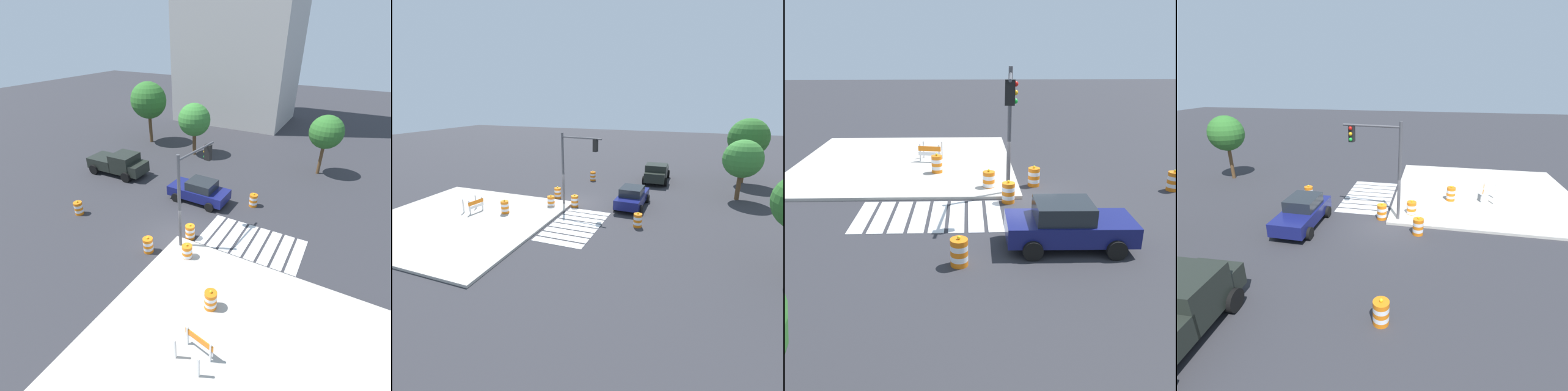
# 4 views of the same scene
# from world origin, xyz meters

# --- Properties ---
(ground_plane) EXTENTS (120.00, 120.00, 0.00)m
(ground_plane) POSITION_xyz_m (0.00, 0.00, 0.00)
(ground_plane) COLOR #2D2D33
(sidewalk_corner) EXTENTS (12.00, 12.00, 0.15)m
(sidewalk_corner) POSITION_xyz_m (6.00, -6.00, 0.07)
(sidewalk_corner) COLOR #BCB7AD
(sidewalk_corner) RESTS_ON ground
(crosswalk_stripes) EXTENTS (5.85, 3.20, 0.02)m
(crosswalk_stripes) POSITION_xyz_m (4.00, 1.80, 0.01)
(crosswalk_stripes) COLOR silver
(crosswalk_stripes) RESTS_ON ground
(sports_car) EXTENTS (4.33, 2.19, 1.63)m
(sports_car) POSITION_xyz_m (-0.95, 4.53, 0.81)
(sports_car) COLOR navy
(sports_car) RESTS_ON ground
(traffic_barrel_near_corner) EXTENTS (0.56, 0.56, 1.02)m
(traffic_barrel_near_corner) POSITION_xyz_m (2.71, 5.71, 0.45)
(traffic_barrel_near_corner) COLOR orange
(traffic_barrel_near_corner) RESTS_ON ground
(traffic_barrel_crosswalk_end) EXTENTS (0.56, 0.56, 1.02)m
(traffic_barrel_crosswalk_end) POSITION_xyz_m (0.67, 0.36, 0.45)
(traffic_barrel_crosswalk_end) COLOR orange
(traffic_barrel_crosswalk_end) RESTS_ON ground
(traffic_barrel_median_near) EXTENTS (0.56, 0.56, 1.02)m
(traffic_barrel_median_near) POSITION_xyz_m (1.44, -1.30, 0.45)
(traffic_barrel_median_near) COLOR orange
(traffic_barrel_median_near) RESTS_ON ground
(traffic_barrel_median_far) EXTENTS (0.56, 0.56, 1.02)m
(traffic_barrel_median_far) POSITION_xyz_m (-7.20, -0.95, 0.45)
(traffic_barrel_median_far) COLOR orange
(traffic_barrel_median_far) RESTS_ON ground
(traffic_barrel_far_curb) EXTENTS (0.56, 0.56, 1.02)m
(traffic_barrel_far_curb) POSITION_xyz_m (-0.76, -1.81, 0.45)
(traffic_barrel_far_curb) COLOR orange
(traffic_barrel_far_curb) RESTS_ON ground
(traffic_barrel_on_sidewalk) EXTENTS (0.56, 0.56, 1.02)m
(traffic_barrel_on_sidewalk) POSITION_xyz_m (4.03, -3.67, 0.60)
(traffic_barrel_on_sidewalk) COLOR orange
(traffic_barrel_on_sidewalk) RESTS_ON sidewalk_corner
(construction_barricade) EXTENTS (1.35, 0.98, 1.00)m
(construction_barricade) POSITION_xyz_m (4.55, -5.91, 0.72)
(construction_barricade) COLOR silver
(construction_barricade) RESTS_ON sidewalk_corner
(traffic_light_pole) EXTENTS (0.56, 3.28, 5.50)m
(traffic_light_pole) POSITION_xyz_m (0.70, 0.53, 3.91)
(traffic_light_pole) COLOR #4C4C51
(traffic_light_pole) RESTS_ON sidewalk_corner
(street_tree_streetside_mid) EXTENTS (2.71, 2.71, 5.03)m
(street_tree_streetside_mid) POSITION_xyz_m (5.80, 13.57, 3.65)
(street_tree_streetside_mid) COLOR brown
(street_tree_streetside_mid) RESTS_ON ground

